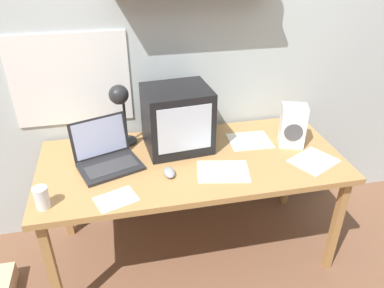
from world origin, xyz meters
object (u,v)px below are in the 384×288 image
computer_mouse (169,172)px  juice_glass (42,199)px  desk_lamp (120,102)px  open_notebook (116,199)px  corner_desk (192,167)px  loose_paper_near_monitor (314,161)px  printed_handout (249,141)px  space_heater (293,126)px  crt_monitor (177,119)px  loose_paper_near_laptop (223,171)px  laptop (106,153)px

computer_mouse → juice_glass: bearing=-167.6°
desk_lamp → open_notebook: desk_lamp is taller
corner_desk → desk_lamp: (-0.37, 0.22, 0.35)m
juice_glass → loose_paper_near_monitor: juice_glass is taller
desk_lamp → printed_handout: desk_lamp is taller
juice_glass → open_notebook: bearing=-2.7°
space_heater → desk_lamp: bearing=-172.2°
loose_paper_near_monitor → printed_handout: bearing=133.4°
crt_monitor → space_heater: size_ratio=1.53×
loose_paper_near_laptop → computer_mouse: bearing=173.4°
crt_monitor → juice_glass: bearing=-154.9°
computer_mouse → desk_lamp: bearing=121.9°
desk_lamp → printed_handout: bearing=12.0°
corner_desk → open_notebook: 0.53m
crt_monitor → space_heater: 0.69m
laptop → juice_glass: bearing=-151.9°
crt_monitor → juice_glass: size_ratio=3.57×
desk_lamp → loose_paper_near_monitor: 1.16m
desk_lamp → loose_paper_near_monitor: desk_lamp is taller
desk_lamp → printed_handout: size_ratio=1.52×
space_heater → loose_paper_near_monitor: bearing=-56.4°
space_heater → printed_handout: size_ratio=0.99×
juice_glass → laptop: bearing=47.3°
crt_monitor → open_notebook: crt_monitor is taller
laptop → space_heater: bearing=-20.6°
computer_mouse → printed_handout: (0.55, 0.26, -0.01)m
juice_glass → computer_mouse: size_ratio=1.05×
juice_glass → space_heater: size_ratio=0.43×
laptop → printed_handout: laptop is taller
open_notebook → corner_desk: bearing=32.7°
corner_desk → loose_paper_near_laptop: loose_paper_near_laptop is taller
laptop → printed_handout: size_ratio=1.51×
open_notebook → printed_handout: (0.84, 0.41, 0.00)m
computer_mouse → open_notebook: bearing=-151.9°
juice_glass → corner_desk: bearing=18.9°
corner_desk → loose_paper_near_laptop: size_ratio=5.53×
corner_desk → desk_lamp: desk_lamp is taller
desk_lamp → computer_mouse: size_ratio=3.74×
desk_lamp → computer_mouse: desk_lamp is taller
crt_monitor → desk_lamp: (-0.32, 0.07, 0.11)m
crt_monitor → laptop: bearing=-172.5°
computer_mouse → printed_handout: computer_mouse is taller
computer_mouse → open_notebook: (-0.29, -0.16, -0.01)m
loose_paper_near_laptop → open_notebook: (-0.58, -0.12, 0.00)m
corner_desk → desk_lamp: size_ratio=4.32×
juice_glass → loose_paper_near_monitor: bearing=3.8°
corner_desk → juice_glass: juice_glass is taller
desk_lamp → corner_desk: bearing=-11.7°
open_notebook → loose_paper_near_monitor: same height
computer_mouse → loose_paper_near_laptop: bearing=-6.6°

